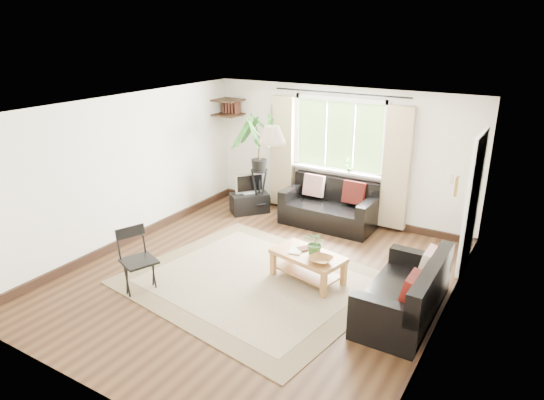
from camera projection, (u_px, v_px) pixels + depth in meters
The scene contains 24 objects.
floor at pixel (258, 277), 6.91m from camera, with size 5.50×5.50×0.00m, color black.
ceiling at pixel (256, 109), 6.10m from camera, with size 5.50×5.50×0.00m, color white.
wall_back at pixel (339, 154), 8.72m from camera, with size 5.00×0.02×2.40m, color white.
wall_front at pixel (89, 288), 4.29m from camera, with size 5.00×0.02×2.40m, color white.
wall_left at pixel (125, 171), 7.72m from camera, with size 0.02×5.50×2.40m, color white.
wall_right at pixel (449, 238), 5.30m from camera, with size 0.02×5.50×2.40m, color white.
rug at pixel (253, 281), 6.80m from camera, with size 3.25×2.79×0.02m, color beige.
window at pixel (339, 135), 8.57m from camera, with size 2.50×0.16×2.16m, color white, non-canonical shape.
door at pixel (472, 207), 6.75m from camera, with size 0.06×0.96×2.06m, color silver.
corner_shelf at pixel (228, 107), 9.38m from camera, with size 0.50×0.50×0.34m, color black, non-canonical shape.
pendant_lamp at pixel (272, 130), 6.54m from camera, with size 0.36×0.36×0.54m, color beige, non-canonical shape.
wall_sconce at pixel (454, 183), 5.39m from camera, with size 0.12×0.12×0.28m, color beige, non-canonical shape.
sofa_back at pixel (329, 205), 8.59m from camera, with size 1.64×0.82×0.77m, color black, non-canonical shape.
sofa_right at pixel (403, 290), 5.87m from camera, with size 0.79×1.58×0.74m, color black, non-canonical shape.
coffee_table at pixel (308, 267), 6.77m from camera, with size 1.01×0.55×0.41m, color brown, non-canonical shape.
table_plant at pixel (316, 243), 6.61m from camera, with size 0.31×0.27×0.35m, color #3A6428.
bowl at pixel (321, 260), 6.44m from camera, with size 0.31×0.31×0.08m, color brown.
book_a at pixel (290, 250), 6.80m from camera, with size 0.17×0.23×0.02m, color white.
book_b at pixel (302, 246), 6.90m from camera, with size 0.15×0.20×0.02m, color #532521.
tv_stand at pixel (250, 203), 9.26m from camera, with size 0.70×0.39×0.38m, color black.
tv at pixel (249, 183), 9.13m from camera, with size 0.54×0.18×0.41m, color #A5A5AA, non-canonical shape.
palm_stand at pixel (259, 166), 8.96m from camera, with size 0.73×0.73×1.87m, color black, non-canonical shape.
folding_chair at pixel (139, 262), 6.40m from camera, with size 0.45×0.45×0.88m, color black, non-canonical shape.
sill_plant at pixel (349, 165), 8.55m from camera, with size 0.14×0.10×0.27m, color #2D6023.
Camera 1 is at (3.33, -5.15, 3.39)m, focal length 32.00 mm.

